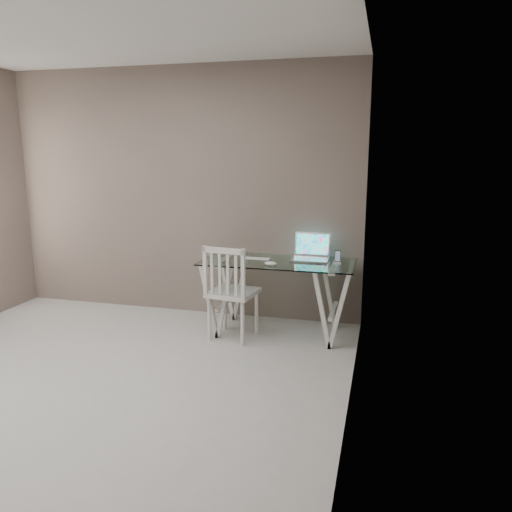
{
  "coord_description": "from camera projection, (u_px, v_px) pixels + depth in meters",
  "views": [
    {
      "loc": [
        2.19,
        -2.89,
        1.81
      ],
      "look_at": [
        1.05,
        1.49,
        0.85
      ],
      "focal_mm": 35.0,
      "sensor_mm": 36.0,
      "label": 1
    }
  ],
  "objects": [
    {
      "name": "chair",
      "position": [
        230.0,
        289.0,
        4.75
      ],
      "size": [
        0.48,
        0.48,
        0.94
      ],
      "rotation": [
        0.0,
        0.0,
        -0.13
      ],
      "color": "silver",
      "rests_on": "ground"
    },
    {
      "name": "mouse",
      "position": [
        271.0,
        263.0,
        4.7
      ],
      "size": [
        0.12,
        0.07,
        0.04
      ],
      "primitive_type": "ellipsoid",
      "color": "white",
      "rests_on": "desk"
    },
    {
      "name": "desk",
      "position": [
        278.0,
        297.0,
        4.97
      ],
      "size": [
        1.5,
        0.7,
        0.75
      ],
      "color": "silver",
      "rests_on": "ground"
    },
    {
      "name": "phone_dock",
      "position": [
        337.0,
        260.0,
        4.78
      ],
      "size": [
        0.07,
        0.07,
        0.13
      ],
      "color": "white",
      "rests_on": "desk"
    },
    {
      "name": "room",
      "position": [
        39.0,
        165.0,
        3.32
      ],
      "size": [
        4.5,
        4.52,
        2.71
      ],
      "color": "#B0ADA9",
      "rests_on": "ground"
    },
    {
      "name": "laptop",
      "position": [
        311.0,
        253.0,
        4.98
      ],
      "size": [
        0.36,
        0.33,
        0.25
      ],
      "color": "#B5B6BA",
      "rests_on": "desk"
    },
    {
      "name": "keyboard",
      "position": [
        256.0,
        259.0,
        4.97
      ],
      "size": [
        0.28,
        0.12,
        0.01
      ],
      "primitive_type": "cube",
      "color": "silver",
      "rests_on": "desk"
    }
  ]
}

